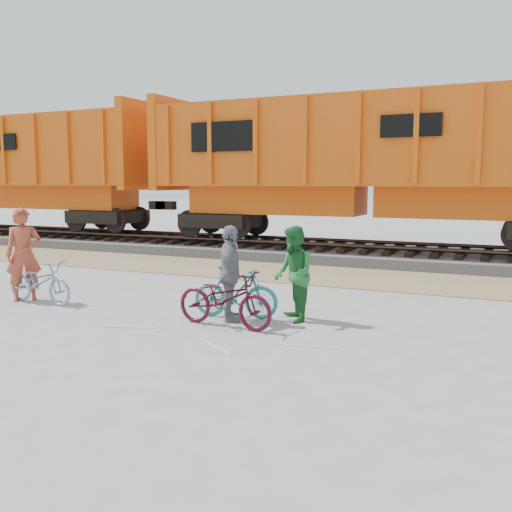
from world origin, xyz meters
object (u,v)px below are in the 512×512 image
object	(u,v)px
hopper_car_center	(371,160)
person_woman	(230,274)
hopper_car_left	(8,166)
person_man	(293,274)
bicycle_maroon	(224,299)
bicycle_blue	(40,282)
person_solo	(24,255)
bicycle_teal	(235,292)

from	to	relation	value
hopper_car_center	person_woman	size ratio (longest dim) A/B	8.55
hopper_car_left	person_woman	size ratio (longest dim) A/B	8.55
person_man	person_woman	size ratio (longest dim) A/B	0.99
hopper_car_center	person_woman	world-z (taller)	hopper_car_center
bicycle_maroon	hopper_car_left	bearing A→B (deg)	63.63
bicycle_blue	person_solo	world-z (taller)	person_solo
bicycle_blue	person_woman	world-z (taller)	person_woman
person_man	bicycle_maroon	bearing A→B (deg)	-80.34
person_solo	bicycle_blue	bearing A→B (deg)	-59.23
bicycle_blue	bicycle_teal	bearing A→B (deg)	-79.48
bicycle_maroon	person_woman	bearing A→B (deg)	19.23
hopper_car_left	person_man	bearing A→B (deg)	-27.74
hopper_car_center	person_solo	world-z (taller)	hopper_car_center
bicycle_teal	bicycle_maroon	xyz separation A→B (m)	(0.13, -0.65, 0.01)
hopper_car_left	person_woman	xyz separation A→B (m)	(14.73, -8.71, -2.19)
hopper_car_left	bicycle_teal	xyz separation A→B (m)	(14.70, -8.46, -2.55)
bicycle_maroon	person_woman	xyz separation A→B (m)	(-0.10, 0.40, 0.35)
person_woman	bicycle_maroon	bearing A→B (deg)	174.32
bicycle_maroon	person_man	size ratio (longest dim) A/B	1.09
hopper_car_center	bicycle_blue	world-z (taller)	hopper_car_center
person_solo	person_woman	bearing A→B (deg)	-45.42
hopper_car_left	person_solo	distance (m)	13.70
bicycle_teal	person_solo	size ratio (longest dim) A/B	0.82
hopper_car_left	bicycle_blue	size ratio (longest dim) A/B	8.74
bicycle_teal	person_man	distance (m)	1.08
hopper_car_center	bicycle_teal	size ratio (longest dim) A/B	9.26
bicycle_blue	hopper_car_left	bearing A→B (deg)	52.68
hopper_car_center	bicycle_blue	bearing A→B (deg)	-115.49
hopper_car_left	person_solo	world-z (taller)	hopper_car_left
hopper_car_center	bicycle_maroon	size ratio (longest dim) A/B	7.92
bicycle_teal	person_woman	size ratio (longest dim) A/B	0.92
person_solo	person_man	bearing A→B (deg)	-41.21
bicycle_teal	hopper_car_center	bearing A→B (deg)	-12.02
person_solo	person_woman	world-z (taller)	person_solo
hopper_car_center	bicycle_teal	world-z (taller)	hopper_car_center
bicycle_blue	bicycle_maroon	distance (m)	4.12
person_solo	bicycle_maroon	bearing A→B (deg)	-50.43
person_woman	bicycle_teal	bearing A→B (deg)	-13.84
bicycle_blue	hopper_car_center	bearing A→B (deg)	-22.75
hopper_car_left	hopper_car_center	xyz separation A→B (m)	(15.00, 0.00, 0.00)
bicycle_blue	person_man	size ratio (longest dim) A/B	0.99
hopper_car_left	bicycle_maroon	distance (m)	17.59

